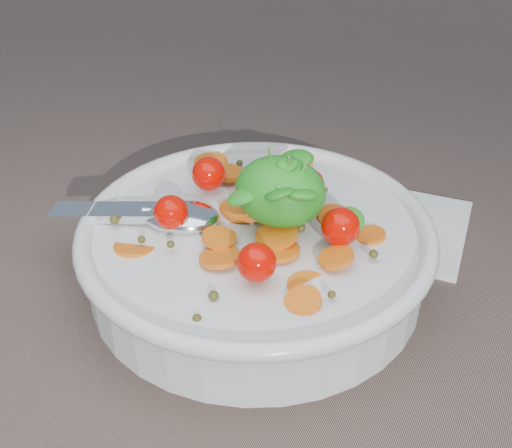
% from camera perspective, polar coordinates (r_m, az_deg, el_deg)
% --- Properties ---
extents(ground, '(6.00, 6.00, 0.00)m').
position_cam_1_polar(ground, '(0.54, -1.92, -6.32)').
color(ground, '#796256').
rests_on(ground, ground).
extents(bowl, '(0.31, 0.29, 0.12)m').
position_cam_1_polar(bowl, '(0.53, 0.04, -2.06)').
color(bowl, silver).
rests_on(bowl, ground).
extents(napkin, '(0.16, 0.14, 0.01)m').
position_cam_1_polar(napkin, '(0.63, 11.46, 0.05)').
color(napkin, white).
rests_on(napkin, ground).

